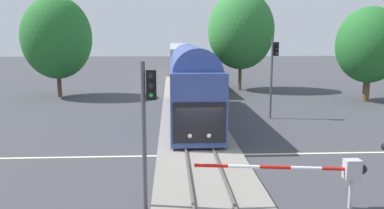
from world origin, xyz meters
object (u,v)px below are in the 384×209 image
Objects in this scene: maple_right_background at (369,45)px; commuter_train at (183,65)px; traffic_signal_far_side at (274,65)px; traffic_signal_median at (147,112)px; pine_left_background at (57,38)px; crossing_gate_near at (332,170)px; elm_centre_background at (241,30)px.

commuter_train is at bearing 146.50° from maple_right_background.
traffic_signal_median is at bearing -118.29° from traffic_signal_far_side.
traffic_signal_median is at bearing -130.01° from maple_right_background.
pine_left_background reaches higher than traffic_signal_far_side.
elm_centre_background is (2.35, 32.17, 5.43)m from crossing_gate_near.
commuter_train is 19.98m from traffic_signal_far_side.
commuter_train is 20.81m from maple_right_background.
commuter_train is 8.17m from elm_centre_background.
maple_right_background is (13.01, 23.39, 3.92)m from crossing_gate_near.
traffic_signal_far_side reaches higher than crossing_gate_near.
traffic_signal_median is 30.34m from maple_right_background.
crossing_gate_near is 0.60× the size of pine_left_background.
traffic_signal_median is 29.76m from pine_left_background.
maple_right_background reaches higher than crossing_gate_near.
elm_centre_background reaches higher than traffic_signal_median.
crossing_gate_near is 27.06m from maple_right_background.
traffic_signal_far_side is 16.59m from elm_centre_background.
traffic_signal_median is 0.47× the size of elm_centre_background.
traffic_signal_median reaches higher than crossing_gate_near.
elm_centre_background is at bearing 88.61° from traffic_signal_far_side.
pine_left_background reaches higher than traffic_signal_median.
commuter_train is 35.07m from crossing_gate_near.
maple_right_background is 30.48m from pine_left_background.
traffic_signal_far_side is (1.96, 15.83, 2.59)m from crossing_gate_near.
crossing_gate_near is 32.71m from elm_centre_background.
crossing_gate_near is at bearing -119.08° from maple_right_background.
pine_left_background is at bearing -151.80° from commuter_train.
traffic_signal_far_side is (8.42, 15.64, 0.48)m from traffic_signal_median.
traffic_signal_far_side is 0.53× the size of elm_centre_background.
elm_centre_background reaches higher than commuter_train.
commuter_train is at bearing 158.19° from elm_centre_background.
pine_left_background is (-30.14, 4.46, 0.69)m from maple_right_background.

